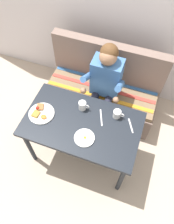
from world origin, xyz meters
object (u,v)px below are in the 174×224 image
at_px(table, 82,127).
at_px(plate_eggs, 84,138).
at_px(couch, 103,92).
at_px(coffee_mug, 117,114).
at_px(fork, 131,126).
at_px(coffee_mug_second, 83,105).
at_px(person, 105,82).
at_px(plate_breakfast, 41,113).
at_px(knife, 101,118).

distance_m(table, plate_eggs, 0.20).
xyz_separation_m(couch, coffee_mug, (0.31, -0.57, 0.45)).
bearing_deg(fork, coffee_mug_second, 148.04).
bearing_deg(coffee_mug_second, coffee_mug, 3.82).
distance_m(table, person, 0.60).
xyz_separation_m(table, coffee_mug, (0.31, 0.20, 0.13)).
xyz_separation_m(coffee_mug, fork, (0.16, -0.06, -0.04)).
height_order(table, fork, fork).
xyz_separation_m(coffee_mug, coffee_mug_second, (-0.37, -0.02, 0.00)).
bearing_deg(plate_breakfast, coffee_mug_second, 28.81).
bearing_deg(knife, table, -164.24).
xyz_separation_m(fork, knife, (-0.31, -0.01, 0.00)).
xyz_separation_m(plate_eggs, coffee_mug_second, (-0.14, 0.33, 0.04)).
xyz_separation_m(couch, coffee_mug_second, (-0.06, -0.59, 0.45)).
bearing_deg(couch, table, -90.00).
bearing_deg(coffee_mug_second, couch, 84.46).
bearing_deg(knife, plate_breakfast, 173.10).
distance_m(couch, plate_breakfast, 1.01).
bearing_deg(person, coffee_mug_second, -105.03).
height_order(table, plate_breakfast, plate_breakfast).
relative_size(plate_eggs, knife, 1.01).
height_order(plate_eggs, fork, plate_eggs).
xyz_separation_m(coffee_mug_second, knife, (0.22, -0.05, -0.05)).
height_order(plate_eggs, coffee_mug_second, coffee_mug_second).
bearing_deg(person, knife, -76.65).
height_order(person, knife, person).
distance_m(plate_eggs, fork, 0.49).
distance_m(couch, coffee_mug, 0.79).
relative_size(couch, person, 1.19).
bearing_deg(fork, table, 168.05).
bearing_deg(coffee_mug, plate_eggs, -123.07).
bearing_deg(fork, knife, 153.63).
bearing_deg(fork, person, 104.79).
xyz_separation_m(table, knife, (0.16, 0.13, 0.08)).
bearing_deg(plate_eggs, plate_breakfast, 167.71).
bearing_deg(fork, couch, 99.00).
relative_size(coffee_mug_second, knife, 0.59).
xyz_separation_m(couch, plate_eggs, (0.08, -0.92, 0.41)).
bearing_deg(coffee_mug, table, -147.52).
relative_size(coffee_mug_second, fork, 0.69).
height_order(table, plate_eggs, plate_eggs).
bearing_deg(plate_eggs, person, 92.16).
relative_size(fork, knife, 0.85).
bearing_deg(person, table, -95.28).
distance_m(coffee_mug, fork, 0.18).
bearing_deg(plate_eggs, fork, 36.55).
height_order(person, plate_breakfast, person).
xyz_separation_m(couch, person, (0.05, -0.17, 0.41)).
height_order(table, person, person).
distance_m(person, coffee_mug, 0.47).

